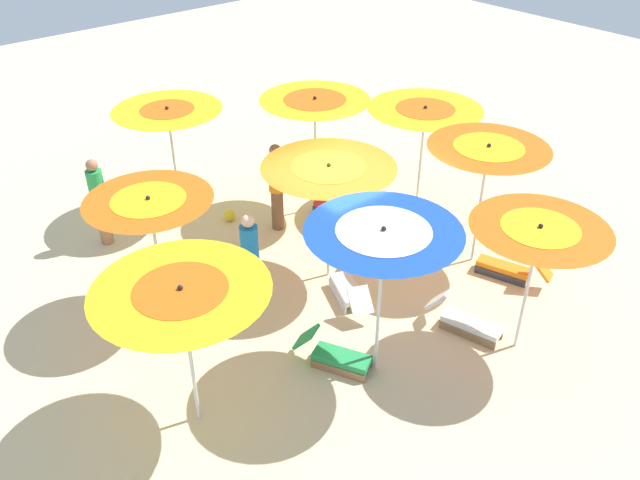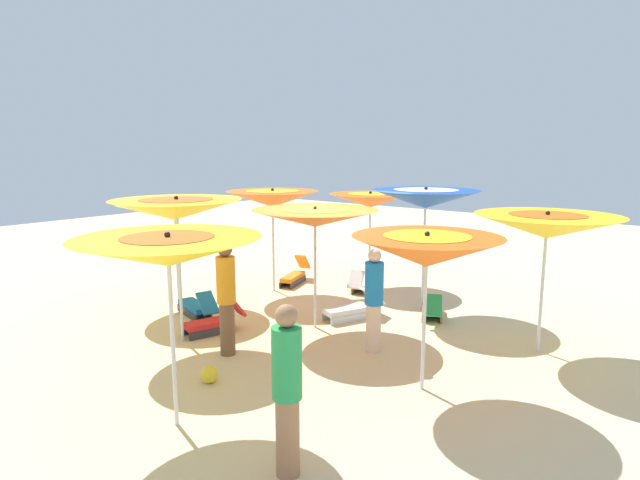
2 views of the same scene
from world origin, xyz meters
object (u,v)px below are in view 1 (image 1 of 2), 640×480
lounger_1 (466,322)px  lounger_4 (336,355)px  beach_umbrella_0 (538,237)px  beach_umbrella_8 (168,117)px  beach_ball (230,215)px  beachgoer_2 (99,200)px  beach_umbrella_7 (150,211)px  beachgoer_1 (277,185)px  lounger_3 (379,205)px  beach_umbrella_3 (383,242)px  beach_umbrella_5 (315,107)px  lounger_0 (509,268)px  beach_umbrella_1 (487,156)px  beach_umbrella_2 (425,117)px  lounger_5 (349,291)px  beach_umbrella_6 (182,301)px  beach_umbrella_4 (329,175)px  lounger_2 (330,213)px  beachgoer_0 (250,257)px

lounger_1 → lounger_4: 2.24m
beach_umbrella_0 → lounger_4: (2.43, -1.50, -1.83)m
beach_umbrella_8 → beach_ball: bearing=120.7°
beachgoer_2 → beach_ball: bearing=84.3°
beach_umbrella_7 → lounger_4: size_ratio=1.80×
beachgoer_1 → beach_ball: (0.58, -0.86, -0.84)m
beach_umbrella_7 → lounger_3: 5.22m
beach_umbrella_3 → beach_umbrella_8: (-0.13, -5.93, -0.17)m
beach_umbrella_5 → lounger_0: bearing=104.5°
beach_umbrella_5 → beachgoer_1: size_ratio=1.36×
lounger_0 → beach_umbrella_0: bearing=110.8°
beach_umbrella_5 → lounger_4: (2.77, 3.76, -2.07)m
lounger_3 → beach_umbrella_1: bearing=-71.2°
beach_umbrella_3 → lounger_3: size_ratio=1.85×
beach_umbrella_2 → lounger_1: (2.45, 3.29, -1.79)m
lounger_0 → lounger_5: (2.62, -1.35, -0.00)m
beach_umbrella_5 → beachgoer_2: bearing=-22.9°
beach_umbrella_1 → beach_umbrella_6: (5.90, -0.03, -0.08)m
beach_umbrella_1 → lounger_4: 4.27m
beach_umbrella_3 → beach_umbrella_4: 2.46m
beach_umbrella_2 → lounger_1: bearing=53.3°
lounger_2 → beachgoer_0: beachgoer_0 is taller
beach_umbrella_7 → lounger_0: size_ratio=1.63×
lounger_1 → lounger_0: bearing=89.1°
beach_umbrella_1 → beachgoer_2: beach_umbrella_1 is taller
beach_umbrella_4 → lounger_0: (-2.40, 2.17, -1.83)m
beach_umbrella_6 → lounger_2: 5.80m
beach_umbrella_8 → beachgoer_2: size_ratio=1.31×
beach_umbrella_1 → beach_umbrella_5: beach_umbrella_5 is taller
beach_umbrella_2 → beachgoer_0: bearing=5.0°
beach_umbrella_8 → beach_ball: (-0.58, 0.98, -1.98)m
beach_umbrella_4 → lounger_2: (-1.24, -1.35, -1.83)m
beach_umbrella_6 → beachgoer_2: 5.17m
beachgoer_0 → lounger_1: bearing=69.4°
beachgoer_0 → beachgoer_2: size_ratio=0.95×
beach_umbrella_3 → beachgoer_1: 4.48m
lounger_2 → beach_ball: lounger_2 is taller
beach_umbrella_1 → beach_umbrella_3: size_ratio=0.95×
beach_umbrella_4 → beachgoer_0: bearing=-11.5°
beach_umbrella_5 → beach_umbrella_7: beach_umbrella_5 is taller
lounger_2 → beach_umbrella_4: bearing=154.4°
beach_umbrella_0 → lounger_2: (-0.25, -4.67, -1.83)m
beach_umbrella_3 → lounger_0: size_ratio=1.87×
beach_umbrella_1 → beachgoer_0: size_ratio=1.41×
beach_ball → beachgoer_1: bearing=124.0°
beach_umbrella_4 → beach_umbrella_6: size_ratio=0.98×
beach_umbrella_5 → beach_umbrella_1: bearing=106.9°
lounger_0 → beachgoer_0: beachgoer_0 is taller
lounger_2 → beach_ball: bearing=65.3°
beach_umbrella_7 → beach_umbrella_8: 3.24m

